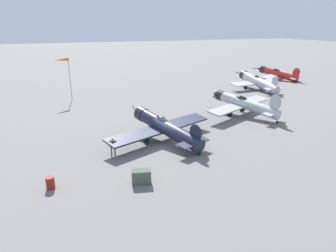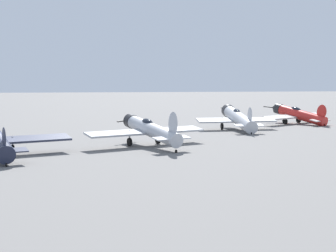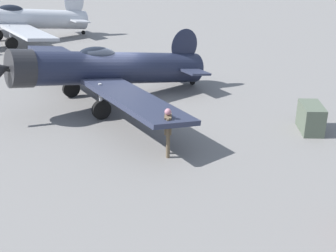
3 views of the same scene
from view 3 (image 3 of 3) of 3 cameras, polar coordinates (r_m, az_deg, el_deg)
ground_plane at (r=20.70m, az=-6.32°, el=3.23°), size 400.00×400.00×0.00m
airplane_foreground at (r=20.00m, az=-7.84°, el=7.12°), size 10.63×12.56×2.97m
airplane_mid_apron at (r=32.87m, az=-18.42°, el=12.67°), size 10.25×11.87×3.63m
ground_crew_mechanic at (r=15.10m, az=0.00°, el=-0.20°), size 0.35×0.65×1.72m
equipment_crate at (r=18.05m, az=17.56°, el=0.97°), size 1.12×1.59×1.06m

